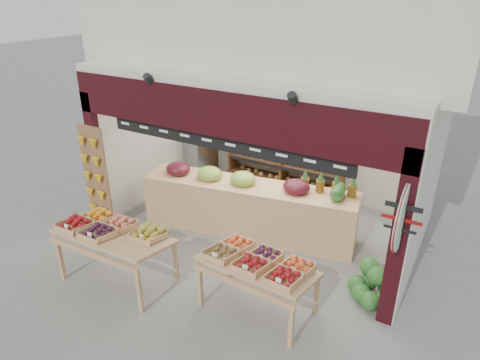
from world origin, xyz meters
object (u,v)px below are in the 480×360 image
display_table_left (110,231)px  display_table_right (258,263)px  back_shelving (285,149)px  refrigerator (199,145)px  cardboard_stack (216,189)px  mid_counter (248,206)px  watermelon_pile (372,286)px

display_table_left → display_table_right: (2.37, 0.48, -0.05)m
back_shelving → refrigerator: 2.16m
cardboard_stack → mid_counter: bearing=-34.0°
refrigerator → display_table_left: 4.08m
cardboard_stack → display_table_right: (2.45, -2.67, 0.58)m
mid_counter → display_table_right: size_ratio=2.45×
cardboard_stack → refrigerator: bearing=141.7°
cardboard_stack → display_table_left: bearing=-88.6°
cardboard_stack → display_table_right: display_table_right is taller
refrigerator → display_table_right: refrigerator is taller
back_shelving → display_table_right: size_ratio=1.63×
cardboard_stack → watermelon_pile: size_ratio=1.32×
refrigerator → display_table_right: size_ratio=1.01×
back_shelving → refrigerator: bearing=-173.0°
refrigerator → mid_counter: bearing=-17.5°
cardboard_stack → display_table_right: 3.67m
mid_counter → watermelon_pile: (2.56, -0.74, -0.33)m
mid_counter → display_table_right: (1.18, -1.81, 0.26)m
cardboard_stack → display_table_left: display_table_left is taller
mid_counter → watermelon_pile: bearing=-16.1°
back_shelving → display_table_left: bearing=-104.2°
refrigerator → watermelon_pile: size_ratio=2.27×
mid_counter → display_table_left: bearing=-117.4°
refrigerator → display_table_right: bearing=-26.7°
back_shelving → watermelon_pile: size_ratio=3.64×
back_shelving → watermelon_pile: bearing=-44.5°
refrigerator → cardboard_stack: size_ratio=1.72×
mid_counter → display_table_left: 2.60m
mid_counter → display_table_right: bearing=-57.0°
back_shelving → refrigerator: (-2.14, -0.26, -0.19)m
refrigerator → display_table_right: 4.88m
cardboard_stack → mid_counter: 1.56m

